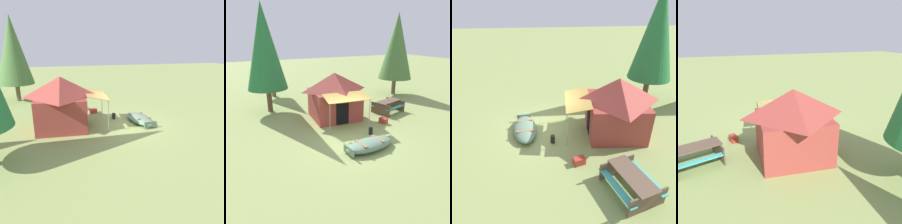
{
  "view_description": "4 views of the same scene",
  "coord_description": "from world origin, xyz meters",
  "views": [
    {
      "loc": [
        -10.78,
        3.83,
        4.32
      ],
      "look_at": [
        -0.01,
        0.7,
        0.87
      ],
      "focal_mm": 34.14,
      "sensor_mm": 36.0,
      "label": 1
    },
    {
      "loc": [
        -5.19,
        -8.7,
        4.96
      ],
      "look_at": [
        0.09,
        1.71,
        0.96
      ],
      "focal_mm": 36.13,
      "sensor_mm": 36.0,
      "label": 2
    },
    {
      "loc": [
        9.41,
        -0.17,
        6.1
      ],
      "look_at": [
        -0.08,
        0.91,
        0.85
      ],
      "focal_mm": 34.18,
      "sensor_mm": 36.0,
      "label": 3
    },
    {
      "loc": [
        3.59,
        11.26,
        4.87
      ],
      "look_at": [
        0.03,
        1.15,
        1.12
      ],
      "focal_mm": 36.92,
      "sensor_mm": 36.0,
      "label": 4
    }
  ],
  "objects": [
    {
      "name": "canvas_cabin_tent",
      "position": [
        0.68,
        3.34,
        1.47
      ],
      "size": [
        3.19,
        4.1,
        2.84
      ],
      "color": "#9A3A33",
      "rests_on": "ground_plane"
    },
    {
      "name": "fuel_can",
      "position": [
        1.26,
        0.22,
        0.19
      ],
      "size": [
        0.26,
        0.26,
        0.37
      ],
      "primitive_type": "cylinder",
      "rotation": [
        0.0,
        0.0,
        4.94
      ],
      "color": "black",
      "rests_on": "ground_plane"
    },
    {
      "name": "picnic_table",
      "position": [
        4.4,
        2.74,
        0.49
      ],
      "size": [
        2.23,
        1.95,
        0.78
      ],
      "color": "brown",
      "rests_on": "ground_plane"
    },
    {
      "name": "pine_tree_back_right",
      "position": [
        7.98,
        6.46,
        4.03
      ],
      "size": [
        2.81,
        2.81,
        6.69
      ],
      "color": "brown",
      "rests_on": "ground_plane"
    },
    {
      "name": "cooler_box",
      "position": [
        2.85,
        1.2,
        0.15
      ],
      "size": [
        0.41,
        0.53,
        0.3
      ],
      "primitive_type": "cube",
      "rotation": [
        0.0,
        0.0,
        1.83
      ],
      "color": "#AE3428",
      "rests_on": "ground_plane"
    },
    {
      "name": "ground_plane",
      "position": [
        0.0,
        0.0,
        0.0
      ],
      "size": [
        80.0,
        80.0,
        0.0
      ],
      "primitive_type": "plane",
      "color": "#899A55"
    },
    {
      "name": "beached_rowboat",
      "position": [
        0.26,
        -1.11,
        0.23
      ],
      "size": [
        2.58,
        1.35,
        0.44
      ],
      "color": "slate",
      "rests_on": "ground_plane"
    }
  ]
}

